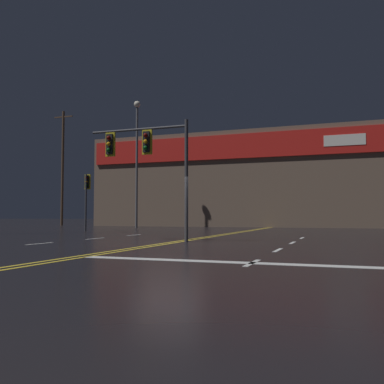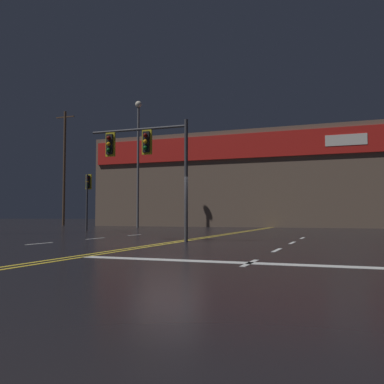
% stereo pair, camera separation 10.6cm
% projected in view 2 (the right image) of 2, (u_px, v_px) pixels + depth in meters
% --- Properties ---
extents(ground_plane, '(200.00, 200.00, 0.00)m').
position_uv_depth(ground_plane, '(168.00, 243.00, 15.54)').
color(ground_plane, black).
extents(road_markings, '(12.56, 60.00, 0.01)m').
position_uv_depth(road_markings, '(177.00, 245.00, 14.43)').
color(road_markings, gold).
rests_on(road_markings, ground).
extents(traffic_signal_median, '(4.26, 0.36, 4.73)m').
position_uv_depth(traffic_signal_median, '(144.00, 151.00, 17.07)').
color(traffic_signal_median, '#38383D').
rests_on(traffic_signal_median, ground).
extents(traffic_signal_corner_northwest, '(0.42, 0.36, 3.73)m').
position_uv_depth(traffic_signal_corner_northwest, '(88.00, 189.00, 28.16)').
color(traffic_signal_corner_northwest, '#38383D').
rests_on(traffic_signal_corner_northwest, ground).
extents(streetlight_near_left, '(0.56, 0.56, 10.81)m').
position_uv_depth(streetlight_near_left, '(138.00, 148.00, 36.35)').
color(streetlight_near_left, '#59595E').
rests_on(streetlight_near_left, ground).
extents(building_backdrop, '(34.75, 10.23, 8.59)m').
position_uv_depth(building_backdrop, '(280.00, 181.00, 41.08)').
color(building_backdrop, brown).
rests_on(building_backdrop, ground).
extents(utility_pole_row, '(45.28, 0.26, 12.45)m').
position_uv_depth(utility_pole_row, '(276.00, 154.00, 37.03)').
color(utility_pole_row, '#4C3828').
rests_on(utility_pole_row, ground).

